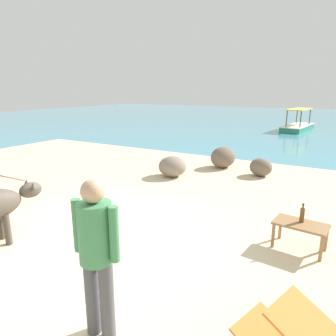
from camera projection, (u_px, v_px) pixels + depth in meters
sand_beach at (96, 243)px, 4.95m from camera, size 18.00×14.00×0.04m
water_surface at (298, 122)px, 23.36m from camera, size 60.00×36.00×0.03m
low_bench_table at (300, 228)px, 4.64m from camera, size 0.80×0.52×0.42m
bottle at (302, 215)px, 4.64m from camera, size 0.07×0.07×0.30m
deck_chair_near at (1, 187)px, 6.45m from camera, size 0.57×0.79×0.68m
deck_chair_far at (283, 332)px, 2.60m from camera, size 0.89×0.73×0.68m
person_standing at (96, 249)px, 2.84m from camera, size 0.51×0.32×1.62m
shore_rock_medium at (261, 167)px, 8.65m from camera, size 0.81×0.78×0.50m
shore_rock_small at (223, 157)px, 9.58m from camera, size 0.87×1.00×0.65m
shore_rock_flat at (172, 166)px, 8.59m from camera, size 1.10×1.11×0.57m
boat_green at (298, 126)px, 18.52m from camera, size 1.57×3.78×1.29m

